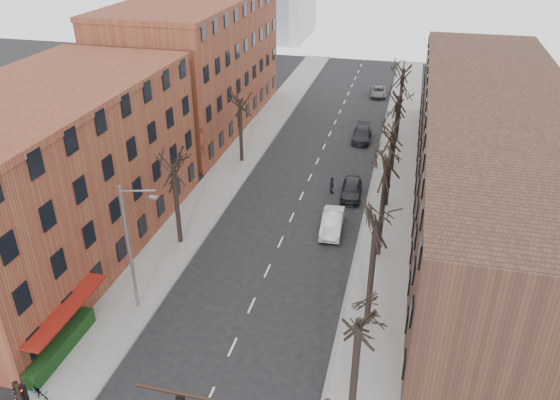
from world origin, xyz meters
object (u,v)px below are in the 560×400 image
Objects in this scene: parked_car_near at (352,189)px; parked_car_mid at (362,134)px; silver_sedan at (332,223)px; bicycle at (41,394)px.

parked_car_near is 0.92× the size of parked_car_mid.
parked_car_near is (0.75, 6.34, -0.01)m from silver_sedan.
parked_car_mid is at bearing 89.25° from parked_car_near.
bicycle is (-12.14, -21.05, -0.17)m from silver_sedan.
parked_car_mid is (0.14, 20.21, -0.06)m from silver_sedan.
silver_sedan is at bearing -99.98° from parked_car_near.
parked_car_near is at bearing -89.20° from parked_car_mid.
bicycle is (-12.89, -27.39, -0.17)m from parked_car_near.
silver_sedan reaches higher than bicycle.
parked_car_near reaches higher than parked_car_mid.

